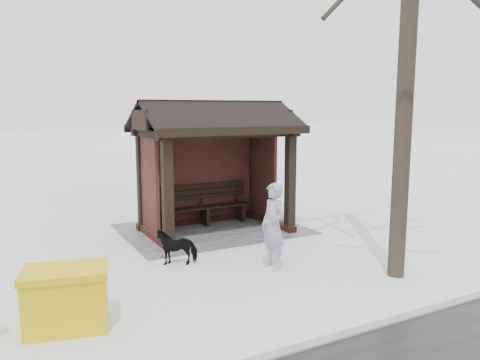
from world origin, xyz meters
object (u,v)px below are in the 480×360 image
(dog, at_px, (177,247))
(bus_shelter, at_px, (212,140))
(pedestrian, at_px, (273,226))
(grit_bin, at_px, (66,298))

(dog, bearing_deg, bus_shelter, 162.18)
(pedestrian, distance_m, dog, 1.88)
(grit_bin, bearing_deg, bus_shelter, -122.48)
(bus_shelter, height_order, pedestrian, bus_shelter)
(bus_shelter, xyz_separation_m, pedestrian, (0.20, 3.03, -1.37))
(bus_shelter, xyz_separation_m, grit_bin, (3.87, 3.74, -1.74))
(bus_shelter, relative_size, dog, 4.72)
(dog, bearing_deg, grit_bin, -28.09)
(bus_shelter, relative_size, pedestrian, 2.27)
(dog, bearing_deg, pedestrian, 74.96)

